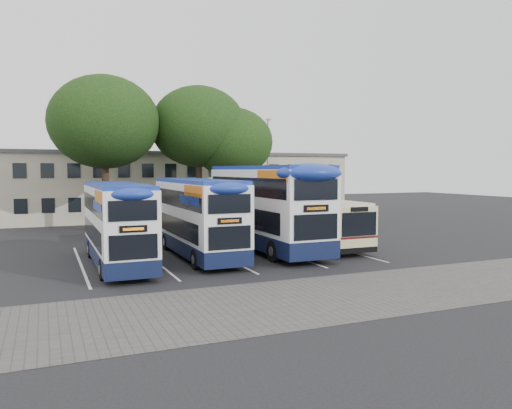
{
  "coord_description": "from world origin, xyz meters",
  "views": [
    {
      "loc": [
        -12.3,
        -20.25,
        4.58
      ],
      "look_at": [
        -1.53,
        5.0,
        2.66
      ],
      "focal_mm": 35.0,
      "sensor_mm": 36.0,
      "label": 1
    }
  ],
  "objects": [
    {
      "name": "ground",
      "position": [
        0.0,
        0.0,
        0.0
      ],
      "size": [
        120.0,
        120.0,
        0.0
      ],
      "primitive_type": "plane",
      "color": "black",
      "rests_on": "ground"
    },
    {
      "name": "paving_strip",
      "position": [
        -2.0,
        -5.0,
        0.01
      ],
      "size": [
        40.0,
        6.0,
        0.01
      ],
      "primitive_type": "cube",
      "color": "#595654",
      "rests_on": "ground"
    },
    {
      "name": "bay_lines",
      "position": [
        -3.75,
        5.0,
        0.01
      ],
      "size": [
        14.12,
        11.0,
        0.01
      ],
      "color": "silver",
      "rests_on": "ground"
    },
    {
      "name": "depot_building",
      "position": [
        0.0,
        26.99,
        3.15
      ],
      "size": [
        32.4,
        8.4,
        6.2
      ],
      "color": "#B4A491",
      "rests_on": "ground"
    },
    {
      "name": "lamp_post",
      "position": [
        6.0,
        19.97,
        5.08
      ],
      "size": [
        0.25,
        1.05,
        9.06
      ],
      "color": "gray",
      "rests_on": "ground"
    },
    {
      "name": "tree_left",
      "position": [
        -8.11,
        17.75,
        8.03
      ],
      "size": [
        7.97,
        7.97,
        11.43
      ],
      "color": "black",
      "rests_on": "ground"
    },
    {
      "name": "tree_mid",
      "position": [
        -0.93,
        17.97,
        7.95
      ],
      "size": [
        7.5,
        7.5,
        11.16
      ],
      "color": "black",
      "rests_on": "ground"
    },
    {
      "name": "tree_right",
      "position": [
        1.67,
        17.37,
        6.75
      ],
      "size": [
        6.51,
        6.51,
        9.54
      ],
      "color": "black",
      "rests_on": "ground"
    },
    {
      "name": "bus_dd_left",
      "position": [
        -9.13,
        4.09,
        2.16
      ],
      "size": [
        2.28,
        9.43,
        3.93
      ],
      "color": "#10183B",
      "rests_on": "ground"
    },
    {
      "name": "bus_dd_mid",
      "position": [
        -4.9,
        4.91,
        2.25
      ],
      "size": [
        2.37,
        9.79,
        4.08
      ],
      "color": "#10183B",
      "rests_on": "ground"
    },
    {
      "name": "bus_dd_right",
      "position": [
        -0.66,
        5.7,
        2.65
      ],
      "size": [
        2.79,
        11.52,
        4.8
      ],
      "color": "#10183B",
      "rests_on": "ground"
    },
    {
      "name": "bus_single",
      "position": [
        2.59,
        5.89,
        1.6
      ],
      "size": [
        2.4,
        9.45,
        2.82
      ],
      "color": "beige",
      "rests_on": "ground"
    }
  ]
}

